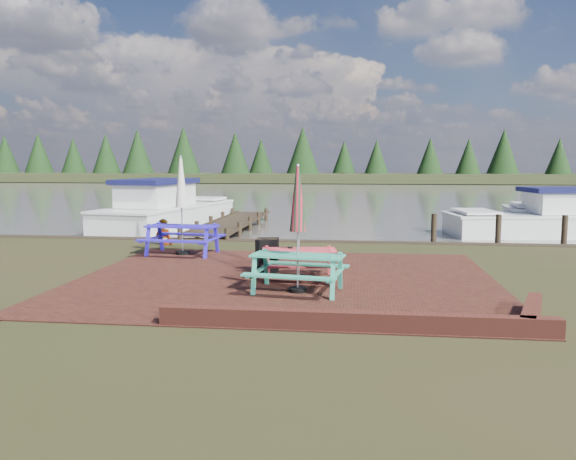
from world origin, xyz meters
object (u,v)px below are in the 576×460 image
(picnic_table_blue, at_px, (182,221))
(person, at_px, (163,219))
(jetty, at_px, (232,223))
(picnic_table_red, at_px, (299,244))
(boat_near, at_px, (553,221))
(chalkboard, at_px, (267,255))
(picnic_table_teal, at_px, (298,249))
(boat_jetty, at_px, (166,212))

(picnic_table_blue, relative_size, person, 1.69)
(jetty, bearing_deg, picnic_table_red, -69.64)
(jetty, bearing_deg, boat_near, -1.79)
(picnic_table_blue, bearing_deg, person, 128.65)
(boat_near, bearing_deg, picnic_table_blue, 112.59)
(chalkboard, bearing_deg, picnic_table_red, -44.31)
(picnic_table_red, relative_size, jetty, 0.24)
(boat_near, xyz_separation_m, person, (-13.16, -5.17, 0.40))
(picnic_table_teal, xyz_separation_m, boat_jetty, (-6.78, 11.82, -0.39))
(chalkboard, height_order, boat_near, boat_near)
(picnic_table_teal, relative_size, jetty, 0.27)
(picnic_table_teal, height_order, picnic_table_red, picnic_table_teal)
(jetty, distance_m, person, 5.66)
(boat_jetty, bearing_deg, boat_near, 7.08)
(picnic_table_blue, relative_size, boat_jetty, 0.33)
(picnic_table_teal, height_order, picnic_table_blue, picnic_table_blue)
(person, bearing_deg, picnic_table_blue, 136.00)
(picnic_table_red, xyz_separation_m, picnic_table_blue, (-3.52, 2.88, 0.17))
(picnic_table_teal, bearing_deg, chalkboard, 124.87)
(picnic_table_teal, xyz_separation_m, boat_near, (8.37, 11.07, -0.47))
(chalkboard, distance_m, person, 5.66)
(picnic_table_red, height_order, chalkboard, picnic_table_red)
(picnic_table_blue, bearing_deg, jetty, 97.60)
(picnic_table_teal, bearing_deg, boat_near, 61.79)
(person, bearing_deg, chalkboard, 146.61)
(jetty, bearing_deg, person, -99.23)
(picnic_table_blue, relative_size, boat_near, 0.35)
(picnic_table_red, distance_m, chalkboard, 1.05)
(picnic_table_red, xyz_separation_m, jetty, (-3.79, 10.22, -0.66))
(picnic_table_red, bearing_deg, jetty, 102.27)
(boat_jetty, bearing_deg, chalkboard, -49.60)
(picnic_table_red, bearing_deg, picnic_table_blue, 132.68)
(picnic_table_blue, distance_m, boat_jetty, 8.33)
(jetty, xyz_separation_m, boat_jetty, (-2.89, 0.36, 0.36))
(picnic_table_red, bearing_deg, boat_near, 41.17)
(boat_near, bearing_deg, boat_jetty, 79.67)
(chalkboard, xyz_separation_m, jetty, (-3.00, 9.63, -0.30))
(chalkboard, relative_size, boat_near, 0.11)
(picnic_table_teal, bearing_deg, person, 137.93)
(chalkboard, xyz_separation_m, boat_jetty, (-5.88, 9.98, 0.06))
(picnic_table_teal, distance_m, picnic_table_blue, 5.49)
(boat_near, bearing_deg, chalkboard, 127.42)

